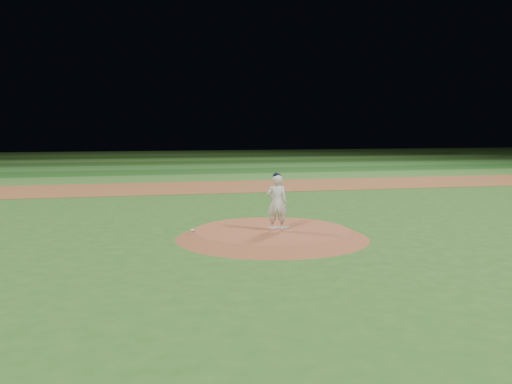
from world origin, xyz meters
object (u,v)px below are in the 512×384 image
Objects in this scene: pitchers_mound at (272,234)px; pitcher_on_mound at (277,202)px; pitching_rubber at (279,228)px; rosin_bag at (192,230)px.

pitcher_on_mound is at bearing -69.03° from pitchers_mound.
pitching_rubber is (0.24, 0.13, 0.14)m from pitchers_mound.
pitcher_on_mound is (2.33, -0.42, 0.77)m from rosin_bag.
pitching_rubber is at bearing 28.97° from pitchers_mound.
rosin_bag is at bearing 174.66° from pitchers_mound.
rosin_bag reaches higher than pitchers_mound.
pitchers_mound is at bearing 110.97° from pitcher_on_mound.
pitcher_on_mound is at bearing -114.24° from pitching_rubber.
pitching_rubber is 0.88m from pitcher_on_mound.
pitchers_mound is at bearing -150.18° from pitching_rubber.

